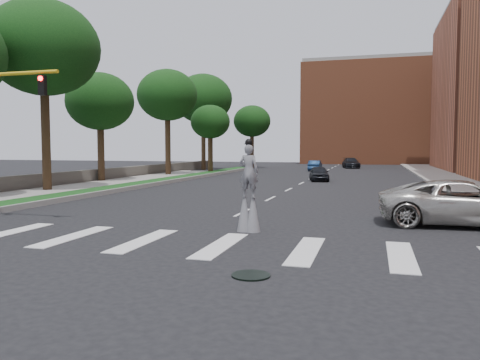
# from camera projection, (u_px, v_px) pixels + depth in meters

# --- Properties ---
(ground_plane) EXTENTS (160.00, 160.00, 0.00)m
(ground_plane) POSITION_uv_depth(u_px,v_px,m) (168.00, 250.00, 13.46)
(ground_plane) COLOR black
(ground_plane) RESTS_ON ground
(grass_median) EXTENTS (2.00, 60.00, 0.25)m
(grass_median) POSITION_uv_depth(u_px,v_px,m) (140.00, 184.00, 35.78)
(grass_median) COLOR #113C13
(grass_median) RESTS_ON ground
(median_curb) EXTENTS (0.20, 60.00, 0.28)m
(median_curb) POSITION_uv_depth(u_px,v_px,m) (153.00, 184.00, 35.49)
(median_curb) COLOR gray
(median_curb) RESTS_ON ground
(sidewalk_left) EXTENTS (4.00, 60.00, 0.18)m
(sidewalk_left) POSITION_uv_depth(u_px,v_px,m) (10.00, 197.00, 27.01)
(sidewalk_left) COLOR gray
(sidewalk_left) RESTS_ON ground
(sidewalk_right) EXTENTS (5.00, 90.00, 0.18)m
(sidewalk_right) POSITION_uv_depth(u_px,v_px,m) (470.00, 187.00, 34.01)
(sidewalk_right) COLOR gray
(sidewalk_right) RESTS_ON ground
(stone_wall) EXTENTS (0.50, 56.00, 1.10)m
(stone_wall) POSITION_uv_depth(u_px,v_px,m) (92.00, 176.00, 39.18)
(stone_wall) COLOR #504C44
(stone_wall) RESTS_ON ground
(manhole) EXTENTS (0.90, 0.90, 0.04)m
(manhole) POSITION_uv_depth(u_px,v_px,m) (251.00, 275.00, 10.72)
(manhole) COLOR black
(manhole) RESTS_ON ground
(building_backdrop) EXTENTS (26.00, 14.00, 18.00)m
(building_backdrop) POSITION_uv_depth(u_px,v_px,m) (376.00, 114.00, 86.01)
(building_backdrop) COLOR #A45433
(building_backdrop) RESTS_ON ground
(stilt_performer) EXTENTS (0.84, 0.54, 3.25)m
(stilt_performer) POSITION_uv_depth(u_px,v_px,m) (249.00, 193.00, 16.31)
(stilt_performer) COLOR #352315
(stilt_performer) RESTS_ON ground
(suv_crossing) EXTENTS (6.28, 3.03, 1.72)m
(suv_crossing) POSITION_uv_depth(u_px,v_px,m) (464.00, 203.00, 17.60)
(suv_crossing) COLOR #B7B4AD
(suv_crossing) RESTS_ON ground
(car_near) EXTENTS (2.28, 4.10, 1.32)m
(car_near) POSITION_uv_depth(u_px,v_px,m) (319.00, 173.00, 41.21)
(car_near) COLOR black
(car_near) RESTS_ON ground
(car_mid) EXTENTS (1.42, 4.00, 1.31)m
(car_mid) POSITION_uv_depth(u_px,v_px,m) (315.00, 166.00, 58.58)
(car_mid) COLOR navy
(car_mid) RESTS_ON ground
(car_far) EXTENTS (2.99, 5.37, 1.47)m
(car_far) POSITION_uv_depth(u_px,v_px,m) (351.00, 163.00, 66.55)
(car_far) COLOR black
(car_far) RESTS_ON ground
(tree_2) EXTENTS (7.20, 7.20, 12.43)m
(tree_2) POSITION_uv_depth(u_px,v_px,m) (43.00, 48.00, 30.17)
(tree_2) COLOR #352315
(tree_2) RESTS_ON ground
(tree_3) EXTENTS (5.60, 5.60, 9.15)m
(tree_3) POSITION_uv_depth(u_px,v_px,m) (100.00, 102.00, 38.85)
(tree_3) COLOR #352315
(tree_3) RESTS_ON ground
(tree_4) EXTENTS (6.17, 6.17, 10.92)m
(tree_4) POSITION_uv_depth(u_px,v_px,m) (167.00, 96.00, 47.79)
(tree_4) COLOR #352315
(tree_4) RESTS_ON ground
(tree_5) EXTENTS (7.56, 7.56, 12.47)m
(tree_5) POSITION_uv_depth(u_px,v_px,m) (203.00, 99.00, 60.77)
(tree_5) COLOR #352315
(tree_5) RESTS_ON ground
(tree_6) EXTENTS (4.46, 4.46, 7.74)m
(tree_6) POSITION_uv_depth(u_px,v_px,m) (210.00, 122.00, 52.71)
(tree_6) COLOR #352315
(tree_6) RESTS_ON ground
(tree_7) EXTENTS (5.30, 5.30, 8.95)m
(tree_7) POSITION_uv_depth(u_px,v_px,m) (252.00, 121.00, 66.74)
(tree_7) COLOR #352315
(tree_7) RESTS_ON ground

